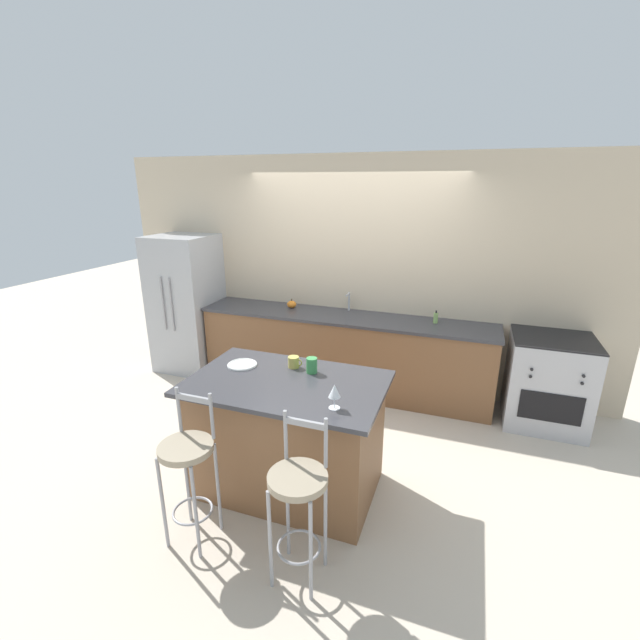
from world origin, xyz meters
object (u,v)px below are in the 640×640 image
at_px(oven_range, 547,381).
at_px(bar_stool_far, 298,495).
at_px(dinner_plate, 242,364).
at_px(wine_glass, 335,391).
at_px(refrigerator, 187,303).
at_px(coffee_mug, 294,362).
at_px(pumpkin_decoration, 292,304).
at_px(tumbler_cup, 312,365).
at_px(soap_bottle, 436,318).
at_px(bar_stool_near, 188,463).

xyz_separation_m(oven_range, bar_stool_far, (-1.68, -2.54, 0.14)).
distance_m(dinner_plate, wine_glass, 1.02).
height_order(refrigerator, coffee_mug, refrigerator).
distance_m(coffee_mug, pumpkin_decoration, 1.83).
bearing_deg(coffee_mug, tumbler_cup, -14.71).
relative_size(refrigerator, coffee_mug, 14.52).
bearing_deg(bar_stool_far, coffee_mug, 114.19).
bearing_deg(tumbler_cup, pumpkin_decoration, 118.10).
bearing_deg(tumbler_cup, dinner_plate, -173.60).
distance_m(wine_glass, coffee_mug, 0.74).
height_order(coffee_mug, soap_bottle, soap_bottle).
distance_m(bar_stool_far, tumbler_cup, 1.08).
bearing_deg(bar_stool_far, refrigerator, 135.99).
bearing_deg(bar_stool_far, dinner_plate, 134.16).
bearing_deg(dinner_plate, pumpkin_decoration, 100.45).
distance_m(oven_range, coffee_mug, 2.68).
relative_size(refrigerator, bar_stool_far, 1.62).
distance_m(bar_stool_near, soap_bottle, 2.97).
relative_size(wine_glass, coffee_mug, 1.45).
relative_size(bar_stool_near, coffee_mug, 8.98).
distance_m(wine_glass, tumbler_cup, 0.59).
xyz_separation_m(bar_stool_near, pumpkin_decoration, (-0.39, 2.64, 0.36)).
distance_m(oven_range, wine_glass, 2.69).
distance_m(tumbler_cup, pumpkin_decoration, 1.95).
relative_size(oven_range, bar_stool_far, 0.86).
bearing_deg(oven_range, bar_stool_near, -134.70).
relative_size(oven_range, dinner_plate, 3.86).
bearing_deg(oven_range, pumpkin_decoration, 177.35).
bearing_deg(refrigerator, bar_stool_far, -44.01).
bearing_deg(wine_glass, refrigerator, 142.68).
distance_m(pumpkin_decoration, soap_bottle, 1.72).
distance_m(refrigerator, tumbler_cup, 2.82).
xyz_separation_m(bar_stool_near, tumbler_cup, (0.53, 0.92, 0.41)).
distance_m(refrigerator, bar_stool_near, 3.10).
bearing_deg(dinner_plate, refrigerator, 136.94).
bearing_deg(dinner_plate, bar_stool_near, -86.13).
relative_size(dinner_plate, pumpkin_decoration, 2.15).
height_order(bar_stool_near, bar_stool_far, same).
bearing_deg(tumbler_cup, oven_range, 39.09).
bearing_deg(tumbler_cup, bar_stool_near, -119.89).
relative_size(coffee_mug, tumbler_cup, 0.98).
distance_m(coffee_mug, soap_bottle, 1.93).
height_order(wine_glass, pumpkin_decoration, wine_glass).
bearing_deg(wine_glass, tumbler_cup, 125.80).
relative_size(dinner_plate, tumbler_cup, 1.95).
relative_size(refrigerator, soap_bottle, 12.48).
bearing_deg(refrigerator, coffee_mug, -35.15).
distance_m(bar_stool_far, pumpkin_decoration, 2.95).
height_order(refrigerator, wine_glass, refrigerator).
relative_size(refrigerator, bar_stool_near, 1.62).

